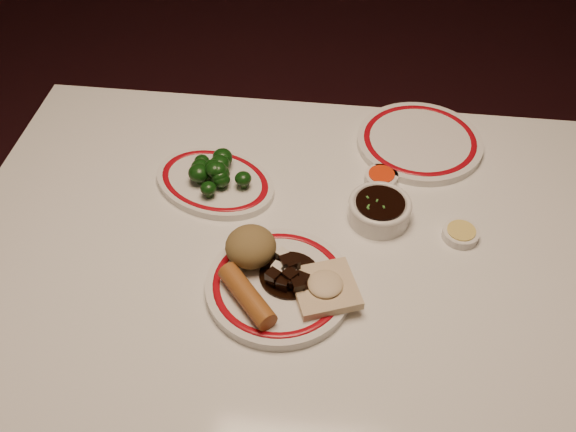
# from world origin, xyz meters

# --- Properties ---
(dining_table) EXTENTS (1.20, 0.90, 0.75)m
(dining_table) POSITION_xyz_m (0.00, 0.00, 0.66)
(dining_table) COLOR white
(dining_table) RESTS_ON ground
(main_plate) EXTENTS (0.29, 0.29, 0.02)m
(main_plate) POSITION_xyz_m (-0.02, -0.07, 0.76)
(main_plate) COLOR silver
(main_plate) RESTS_ON dining_table
(rice_mound) EXTENTS (0.08, 0.08, 0.06)m
(rice_mound) POSITION_xyz_m (-0.07, -0.03, 0.80)
(rice_mound) COLOR olive
(rice_mound) RESTS_ON main_plate
(spring_roll) EXTENTS (0.11, 0.12, 0.03)m
(spring_roll) POSITION_xyz_m (-0.06, -0.12, 0.78)
(spring_roll) COLOR #9E5C27
(spring_roll) RESTS_ON main_plate
(fried_wonton) EXTENTS (0.13, 0.13, 0.03)m
(fried_wonton) POSITION_xyz_m (0.06, -0.08, 0.78)
(fried_wonton) COLOR beige
(fried_wonton) RESTS_ON main_plate
(stirfry_heap) EXTENTS (0.10, 0.10, 0.03)m
(stirfry_heap) POSITION_xyz_m (-0.00, -0.06, 0.78)
(stirfry_heap) COLOR black
(stirfry_heap) RESTS_ON main_plate
(broccoli_plate) EXTENTS (0.29, 0.27, 0.02)m
(broccoli_plate) POSITION_xyz_m (-0.17, 0.16, 0.76)
(broccoli_plate) COLOR silver
(broccoli_plate) RESTS_ON dining_table
(broccoli_pile) EXTENTS (0.12, 0.12, 0.05)m
(broccoli_pile) POSITION_xyz_m (-0.17, 0.16, 0.79)
(broccoli_pile) COLOR #23471C
(broccoli_pile) RESTS_ON broccoli_plate
(soy_bowl) EXTENTS (0.11, 0.11, 0.04)m
(soy_bowl) POSITION_xyz_m (0.14, 0.11, 0.77)
(soy_bowl) COLOR silver
(soy_bowl) RESTS_ON dining_table
(sweet_sour_dish) EXTENTS (0.06, 0.06, 0.02)m
(sweet_sour_dish) POSITION_xyz_m (0.15, 0.21, 0.76)
(sweet_sour_dish) COLOR silver
(sweet_sour_dish) RESTS_ON dining_table
(mustard_dish) EXTENTS (0.06, 0.06, 0.02)m
(mustard_dish) POSITION_xyz_m (0.29, 0.08, 0.76)
(mustard_dish) COLOR silver
(mustard_dish) RESTS_ON dining_table
(far_plate) EXTENTS (0.32, 0.32, 0.02)m
(far_plate) POSITION_xyz_m (0.22, 0.33, 0.76)
(far_plate) COLOR silver
(far_plate) RESTS_ON dining_table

